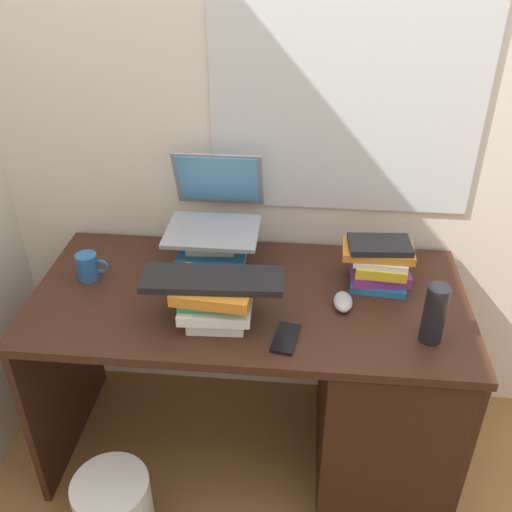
# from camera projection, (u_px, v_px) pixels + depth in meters

# --- Properties ---
(ground_plane) EXTENTS (6.00, 6.00, 0.00)m
(ground_plane) POSITION_uv_depth(u_px,v_px,m) (250.00, 446.00, 2.30)
(ground_plane) COLOR olive
(wall_back) EXTENTS (6.00, 0.06, 2.60)m
(wall_back) POSITION_uv_depth(u_px,v_px,m) (261.00, 90.00, 1.93)
(wall_back) COLOR silver
(wall_back) RESTS_ON ground
(desk) EXTENTS (1.42, 0.69, 0.74)m
(desk) POSITION_uv_depth(u_px,v_px,m) (352.00, 382.00, 2.03)
(desk) COLOR #381E14
(desk) RESTS_ON ground
(book_stack_tall) EXTENTS (0.24, 0.21, 0.15)m
(book_stack_tall) POSITION_uv_depth(u_px,v_px,m) (213.00, 251.00, 1.99)
(book_stack_tall) COLOR #8C338C
(book_stack_tall) RESTS_ON desk
(book_stack_keyboard_riser) EXTENTS (0.25, 0.21, 0.14)m
(book_stack_keyboard_riser) POSITION_uv_depth(u_px,v_px,m) (215.00, 300.00, 1.75)
(book_stack_keyboard_riser) COLOR white
(book_stack_keyboard_riser) RESTS_ON desk
(book_stack_side) EXTENTS (0.23, 0.20, 0.16)m
(book_stack_side) POSITION_uv_depth(u_px,v_px,m) (379.00, 263.00, 1.92)
(book_stack_side) COLOR #2672B2
(book_stack_side) RESTS_ON desk
(laptop) EXTENTS (0.31, 0.33, 0.23)m
(laptop) POSITION_uv_depth(u_px,v_px,m) (215.00, 209.00, 1.98)
(laptop) COLOR gray
(laptop) RESTS_ON book_stack_tall
(keyboard) EXTENTS (0.43, 0.16, 0.02)m
(keyboard) POSITION_uv_depth(u_px,v_px,m) (213.00, 280.00, 1.72)
(keyboard) COLOR black
(keyboard) RESTS_ON book_stack_keyboard_riser
(computer_mouse) EXTENTS (0.06, 0.10, 0.04)m
(computer_mouse) POSITION_uv_depth(u_px,v_px,m) (343.00, 302.00, 1.84)
(computer_mouse) COLOR #A5A8AD
(computer_mouse) RESTS_ON desk
(mug) EXTENTS (0.11, 0.07, 0.09)m
(mug) POSITION_uv_depth(u_px,v_px,m) (88.00, 267.00, 1.96)
(mug) COLOR #265999
(mug) RESTS_ON desk
(water_bottle) EXTENTS (0.07, 0.07, 0.19)m
(water_bottle) POSITION_uv_depth(u_px,v_px,m) (434.00, 314.00, 1.66)
(water_bottle) COLOR black
(water_bottle) RESTS_ON desk
(cell_phone) EXTENTS (0.09, 0.14, 0.01)m
(cell_phone) POSITION_uv_depth(u_px,v_px,m) (286.00, 338.00, 1.71)
(cell_phone) COLOR black
(cell_phone) RESTS_ON desk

